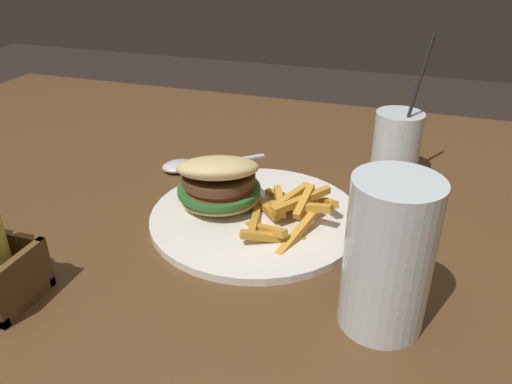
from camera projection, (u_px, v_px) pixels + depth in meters
The scene contains 5 objects.
dining_table at pixel (202, 325), 0.60m from camera, with size 1.56×1.29×0.77m.
meal_plate_near at pixel (241, 201), 0.65m from camera, with size 0.28×0.28×0.10m.
beer_glass at pixel (388, 259), 0.46m from camera, with size 0.08×0.08×0.15m.
juice_glass at pixel (396, 146), 0.76m from camera, with size 0.07×0.07×0.22m.
spoon at pixel (184, 166), 0.79m from camera, with size 0.15×0.13×0.02m.
Camera 1 is at (-0.20, 0.41, 1.12)m, focal length 35.00 mm.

